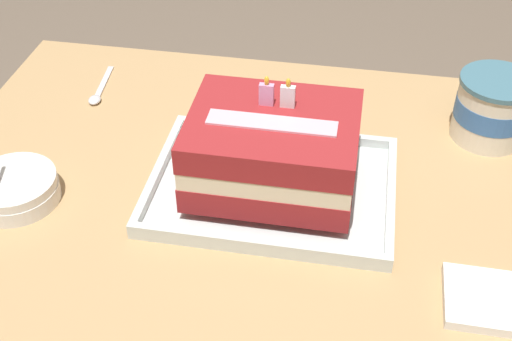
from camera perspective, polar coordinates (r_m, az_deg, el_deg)
dining_table at (r=1.10m, az=-1.25°, el=-5.78°), size 0.96×0.72×0.74m
foil_tray at (r=1.00m, az=1.38°, el=-1.46°), size 0.36×0.27×0.02m
birthday_cake at (r=0.95m, az=1.44°, el=1.83°), size 0.24×0.19×0.16m
bowl_stack at (r=1.04m, az=-19.88°, el=-1.48°), size 0.13×0.13×0.08m
ice_cream_tub at (r=1.14m, az=19.55°, el=5.05°), size 0.12×0.12×0.11m
serving_spoon_near_tray at (r=1.24m, az=-13.36°, el=6.40°), size 0.03×0.13×0.01m
napkin_pile at (r=0.89m, az=19.00°, el=-10.42°), size 0.10×0.10×0.01m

